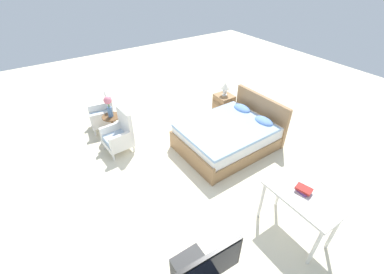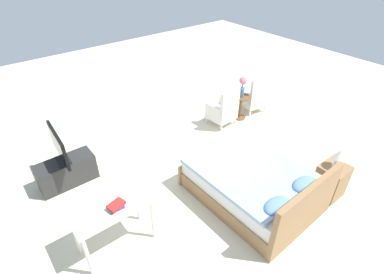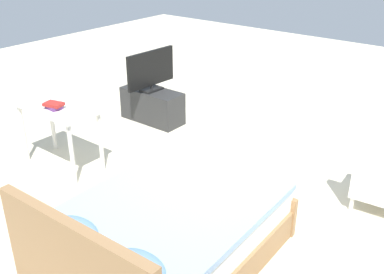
% 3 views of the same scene
% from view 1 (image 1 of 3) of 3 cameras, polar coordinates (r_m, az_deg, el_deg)
% --- Properties ---
extents(ground_plane, '(16.00, 16.00, 0.00)m').
position_cam_1_polar(ground_plane, '(5.13, -0.83, -7.06)').
color(ground_plane, beige).
extents(bed, '(1.53, 2.03, 0.96)m').
position_cam_1_polar(bed, '(5.57, 8.27, 0.41)').
color(bed, '#997047').
rests_on(bed, ground_plane).
extents(armchair_by_window_left, '(0.62, 0.62, 0.92)m').
position_cam_1_polar(armchair_by_window_left, '(6.44, -19.02, 4.82)').
color(armchair_by_window_left, white).
rests_on(armchair_by_window_left, ground_plane).
extents(armchair_by_window_right, '(0.58, 0.58, 0.92)m').
position_cam_1_polar(armchair_by_window_right, '(5.59, -15.81, 0.40)').
color(armchair_by_window_right, white).
rests_on(armchair_by_window_right, ground_plane).
extents(side_table, '(0.40, 0.40, 0.57)m').
position_cam_1_polar(side_table, '(6.03, -17.19, 2.73)').
color(side_table, brown).
rests_on(side_table, ground_plane).
extents(flower_vase, '(0.17, 0.17, 0.48)m').
position_cam_1_polar(flower_vase, '(5.78, -18.06, 6.90)').
color(flower_vase, '#4C709E').
rests_on(flower_vase, side_table).
extents(nightstand, '(0.44, 0.41, 0.60)m').
position_cam_1_polar(nightstand, '(6.65, 7.03, 6.89)').
color(nightstand, '#997047').
rests_on(nightstand, ground_plane).
extents(table_lamp, '(0.22, 0.22, 0.33)m').
position_cam_1_polar(table_lamp, '(6.42, 7.37, 10.90)').
color(table_lamp, silver).
rests_on(table_lamp, nightstand).
extents(tv_flatscreen, '(0.22, 0.88, 0.59)m').
position_cam_1_polar(tv_flatscreen, '(3.03, 3.28, -27.60)').
color(tv_flatscreen, black).
rests_on(tv_flatscreen, tv_stand).
extents(vanity_desk, '(1.04, 0.52, 0.78)m').
position_cam_1_polar(vanity_desk, '(4.00, 22.94, -13.19)').
color(vanity_desk, silver).
rests_on(vanity_desk, ground_plane).
extents(book_stack, '(0.24, 0.19, 0.07)m').
position_cam_1_polar(book_stack, '(3.95, 23.55, -10.70)').
color(book_stack, '#66387A').
rests_on(book_stack, vanity_desk).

